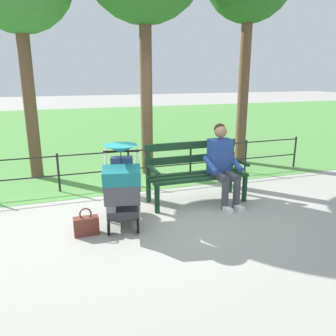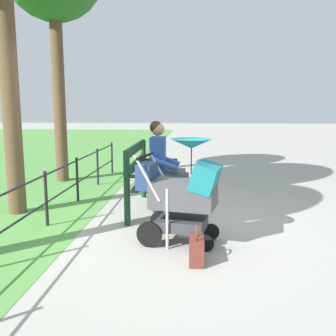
# 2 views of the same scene
# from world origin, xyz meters

# --- Properties ---
(ground_plane) EXTENTS (60.00, 60.00, 0.00)m
(ground_plane) POSITION_xyz_m (0.00, 0.00, 0.00)
(ground_plane) COLOR #9E9B93
(grass_lawn) EXTENTS (40.00, 16.00, 0.01)m
(grass_lawn) POSITION_xyz_m (0.00, -8.80, 0.00)
(grass_lawn) COLOR #518E42
(grass_lawn) RESTS_ON ground
(park_bench) EXTENTS (1.60, 0.61, 0.96)m
(park_bench) POSITION_xyz_m (-0.85, -0.12, 0.53)
(park_bench) COLOR #193D23
(park_bench) RESTS_ON ground
(person_on_bench) EXTENTS (0.53, 0.74, 1.28)m
(person_on_bench) POSITION_xyz_m (-1.22, 0.11, 0.68)
(person_on_bench) COLOR #42424C
(person_on_bench) RESTS_ON ground
(stroller) EXTENTS (0.66, 0.96, 1.15)m
(stroller) POSITION_xyz_m (0.47, 0.45, 0.59)
(stroller) COLOR black
(stroller) RESTS_ON ground
(handbag) EXTENTS (0.32, 0.14, 0.37)m
(handbag) POSITION_xyz_m (0.99, 0.58, 0.13)
(handbag) COLOR brown
(handbag) RESTS_ON ground
(park_fence) EXTENTS (7.58, 0.04, 0.70)m
(park_fence) POSITION_xyz_m (-0.27, -1.28, 0.42)
(park_fence) COLOR black
(park_fence) RESTS_ON ground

